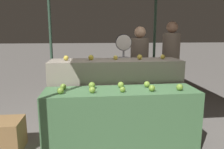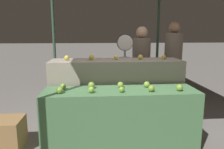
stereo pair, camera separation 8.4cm
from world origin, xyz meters
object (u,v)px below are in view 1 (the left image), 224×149
at_px(produce_scale, 124,58).
at_px(person_vendor_at_scale, 139,63).
at_px(person_customer_left, 171,58).
at_px(wooden_crate_side, 6,136).

relative_size(produce_scale, person_vendor_at_scale, 0.91).
xyz_separation_m(produce_scale, person_customer_left, (1.08, 0.52, -0.08)).
bearing_deg(wooden_crate_side, person_vendor_at_scale, 32.87).
height_order(produce_scale, person_customer_left, person_customer_left).
bearing_deg(person_customer_left, wooden_crate_side, 37.50).
height_order(person_vendor_at_scale, person_customer_left, person_customer_left).
height_order(produce_scale, person_vendor_at_scale, person_vendor_at_scale).
height_order(person_vendor_at_scale, wooden_crate_side, person_vendor_at_scale).
relative_size(produce_scale, person_customer_left, 0.86).
bearing_deg(person_vendor_at_scale, produce_scale, 19.20).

